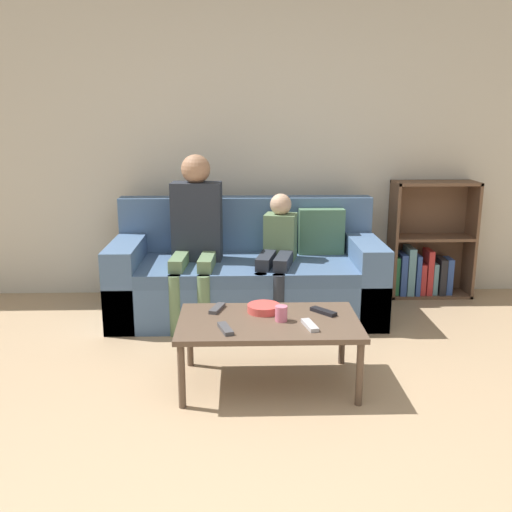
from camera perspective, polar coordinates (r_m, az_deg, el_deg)
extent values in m
plane|color=tan|center=(2.57, 2.83, -22.53)|extent=(22.00, 22.00, 0.00)
cube|color=beige|center=(4.87, 0.40, 11.33)|extent=(12.00, 0.06, 2.60)
cube|color=#4C6B93|center=(4.44, -0.93, -3.78)|extent=(2.04, 0.88, 0.34)
cube|color=#466288|center=(4.30, -0.92, -1.35)|extent=(1.60, 0.70, 0.10)
cube|color=#4C6B93|center=(4.66, -1.01, 3.27)|extent=(2.04, 0.18, 0.44)
cube|color=#4C6B93|center=(4.49, -12.62, -2.22)|extent=(0.22, 0.88, 0.60)
cube|color=#4C6B93|center=(4.51, 10.69, -2.04)|extent=(0.22, 0.88, 0.60)
cube|color=#4C7556|center=(4.57, 6.54, 2.47)|extent=(0.36, 0.12, 0.36)
cube|color=brown|center=(4.97, 13.50, 1.59)|extent=(0.02, 0.28, 0.98)
cube|color=brown|center=(5.18, 20.66, 1.58)|extent=(0.02, 0.28, 0.98)
cube|color=brown|center=(5.18, 16.71, 1.89)|extent=(0.69, 0.02, 0.98)
cube|color=brown|center=(5.19, 16.78, -3.60)|extent=(0.69, 0.28, 0.02)
cube|color=brown|center=(5.06, 17.17, 1.80)|extent=(0.65, 0.28, 0.02)
cube|color=brown|center=(4.99, 17.56, 6.98)|extent=(0.69, 0.28, 0.02)
cube|color=#2D7A4C|center=(5.03, 13.71, -1.83)|extent=(0.04, 0.17, 0.33)
cube|color=#33519E|center=(5.05, 14.29, -1.66)|extent=(0.05, 0.22, 0.35)
cube|color=#6699A8|center=(5.06, 15.00, -1.36)|extent=(0.06, 0.23, 0.41)
cube|color=#33519E|center=(5.09, 15.63, -1.68)|extent=(0.04, 0.23, 0.34)
cube|color=red|center=(5.11, 16.16, -2.13)|extent=(0.04, 0.17, 0.27)
cube|color=red|center=(5.11, 16.78, -1.48)|extent=(0.05, 0.19, 0.38)
cube|color=#6699A8|center=(5.14, 17.28, -2.09)|extent=(0.04, 0.16, 0.27)
cube|color=#232328|center=(5.16, 17.90, -1.83)|extent=(0.06, 0.21, 0.31)
cube|color=#33519E|center=(5.17, 18.58, -1.85)|extent=(0.05, 0.16, 0.31)
cylinder|color=brown|center=(3.11, -7.45, -11.82)|extent=(0.04, 0.04, 0.36)
cylinder|color=brown|center=(3.16, 10.32, -11.51)|extent=(0.04, 0.04, 0.36)
cylinder|color=brown|center=(3.59, -6.63, -8.14)|extent=(0.04, 0.04, 0.36)
cylinder|color=brown|center=(3.63, 8.61, -7.94)|extent=(0.04, 0.04, 0.36)
cube|color=brown|center=(3.26, 1.27, -6.66)|extent=(1.03, 0.61, 0.03)
cylinder|color=#66845B|center=(4.06, -8.09, -4.94)|extent=(0.10, 0.10, 0.44)
cylinder|color=#66845B|center=(4.03, -5.22, -5.01)|extent=(0.10, 0.10, 0.44)
cube|color=#66845B|center=(4.20, -7.66, -0.50)|extent=(0.13, 0.40, 0.09)
cube|color=#66845B|center=(4.17, -4.90, -0.53)|extent=(0.13, 0.40, 0.09)
cube|color=#282D38|center=(4.36, -5.92, 3.47)|extent=(0.38, 0.23, 0.59)
sphere|color=#A87A5B|center=(4.30, -6.06, 8.64)|extent=(0.22, 0.22, 0.22)
cylinder|color=#282D38|center=(4.06, 0.46, -4.79)|extent=(0.11, 0.11, 0.44)
cylinder|color=#282D38|center=(4.04, 2.27, -4.90)|extent=(0.11, 0.11, 0.44)
cube|color=#282D38|center=(4.20, 1.07, -0.36)|extent=(0.19, 0.40, 0.09)
cube|color=#282D38|center=(4.18, 2.81, -0.45)|extent=(0.19, 0.40, 0.09)
cube|color=#66845B|center=(4.39, 2.46, 1.98)|extent=(0.27, 0.25, 0.35)
sphere|color=#D1A889|center=(4.34, 2.49, 5.18)|extent=(0.16, 0.16, 0.16)
cylinder|color=pink|center=(3.23, 2.54, -5.77)|extent=(0.07, 0.07, 0.09)
cube|color=#B7B7BC|center=(3.16, 5.41, -6.91)|extent=(0.08, 0.18, 0.02)
cube|color=black|center=(3.38, 6.75, -5.53)|extent=(0.15, 0.16, 0.02)
cube|color=#47474C|center=(3.10, -3.08, -7.27)|extent=(0.09, 0.18, 0.02)
cube|color=#47474C|center=(3.42, -3.91, -5.24)|extent=(0.10, 0.18, 0.02)
cylinder|color=#DB4C47|center=(3.37, 0.77, -5.25)|extent=(0.19, 0.19, 0.05)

